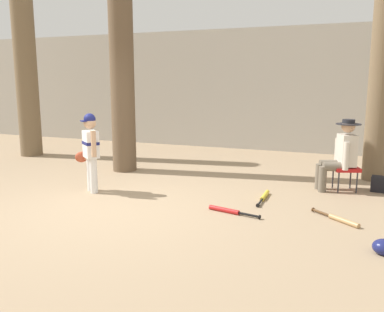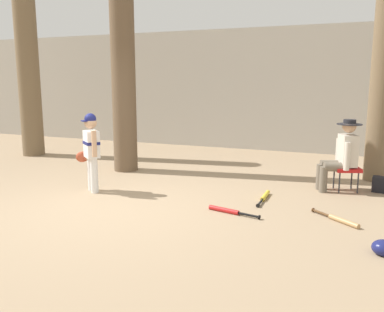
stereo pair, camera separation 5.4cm
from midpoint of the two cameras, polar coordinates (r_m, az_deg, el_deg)
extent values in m
plane|color=#9E8466|center=(6.06, -11.64, -7.26)|extent=(60.00, 60.00, 0.00)
cube|color=#ADA89E|center=(11.35, 5.23, 9.20)|extent=(18.00, 0.36, 3.18)
cylinder|color=brown|center=(8.45, -10.07, 16.29)|extent=(0.48, 0.48, 5.41)
cone|color=brown|center=(8.59, -9.50, -1.95)|extent=(0.75, 0.75, 0.29)
cylinder|color=brown|center=(8.21, 25.01, 13.41)|extent=(0.44, 0.44, 4.77)
cone|color=brown|center=(8.39, 23.77, -3.01)|extent=(0.69, 0.69, 0.26)
cylinder|color=white|center=(6.90, -13.76, -2.68)|extent=(0.12, 0.12, 0.58)
cylinder|color=white|center=(7.07, -14.16, -2.39)|extent=(0.12, 0.12, 0.58)
cube|color=white|center=(6.89, -14.15, 1.60)|extent=(0.36, 0.34, 0.44)
cube|color=navy|center=(6.89, -14.16, 1.78)|extent=(0.37, 0.36, 0.05)
sphere|color=tan|center=(6.85, -14.28, 4.50)|extent=(0.20, 0.20, 0.20)
sphere|color=navy|center=(6.84, -14.30, 5.00)|extent=(0.19, 0.19, 0.19)
cube|color=navy|center=(6.82, -15.02, 4.74)|extent=(0.17, 0.17, 0.02)
cylinder|color=tan|center=(6.65, -13.78, 1.66)|extent=(0.11, 0.11, 0.42)
cylinder|color=tan|center=(7.09, -14.89, 1.16)|extent=(0.11, 0.11, 0.40)
ellipsoid|color=#AD472D|center=(7.13, -15.33, -0.13)|extent=(0.23, 0.25, 0.18)
cube|color=red|center=(7.29, 20.40, -1.63)|extent=(0.51, 0.51, 0.06)
cylinder|color=#333338|center=(7.14, 19.54, -3.38)|extent=(0.02, 0.02, 0.38)
cylinder|color=#333338|center=(7.42, 18.84, -2.83)|extent=(0.02, 0.02, 0.38)
cylinder|color=#333338|center=(7.24, 21.81, -3.34)|extent=(0.02, 0.02, 0.38)
cylinder|color=#333338|center=(7.51, 21.03, -2.81)|extent=(0.02, 0.02, 0.38)
cylinder|color=#6B6051|center=(7.11, 17.51, -3.11)|extent=(0.13, 0.13, 0.43)
cylinder|color=#6B6051|center=(7.30, 17.09, -2.75)|extent=(0.13, 0.13, 0.43)
cylinder|color=#6B6051|center=(7.12, 19.15, -1.41)|extent=(0.43, 0.28, 0.15)
cylinder|color=#6B6051|center=(7.31, 18.69, -1.09)|extent=(0.43, 0.28, 0.15)
cube|color=beige|center=(7.23, 20.55, 0.77)|extent=(0.35, 0.42, 0.52)
cylinder|color=beige|center=(7.01, 20.48, -0.01)|extent=(0.12, 0.12, 0.46)
cylinder|color=beige|center=(7.42, 19.40, 0.60)|extent=(0.12, 0.12, 0.46)
sphere|color=tan|center=(7.18, 20.76, 3.92)|extent=(0.22, 0.22, 0.22)
cylinder|color=#232328|center=(7.18, 20.77, 4.18)|extent=(0.40, 0.40, 0.02)
cylinder|color=#232328|center=(7.17, 20.79, 4.44)|extent=(0.20, 0.20, 0.09)
cube|color=black|center=(7.48, 24.80, -3.60)|extent=(0.36, 0.22, 0.26)
cylinder|color=brown|center=(10.87, -22.54, 14.88)|extent=(0.52, 0.52, 5.62)
cone|color=brown|center=(10.97, -21.53, 0.13)|extent=(0.73, 0.73, 0.31)
cylinder|color=tan|center=(5.70, 20.15, -8.48)|extent=(0.40, 0.34, 0.07)
cylinder|color=brown|center=(5.95, 17.33, -7.54)|extent=(0.26, 0.22, 0.03)
cylinder|color=brown|center=(6.05, 16.27, -7.18)|extent=(0.05, 0.05, 0.06)
cylinder|color=yellow|center=(6.60, 9.89, -5.44)|extent=(0.08, 0.48, 0.07)
cylinder|color=black|center=(6.22, 9.20, -6.40)|extent=(0.04, 0.32, 0.03)
cylinder|color=black|center=(6.07, 8.91, -6.82)|extent=(0.06, 0.02, 0.06)
cylinder|color=red|center=(5.81, 4.22, -7.49)|extent=(0.47, 0.17, 0.07)
cylinder|color=black|center=(5.64, 7.68, -8.14)|extent=(0.31, 0.10, 0.03)
cylinder|color=black|center=(5.57, 9.13, -8.40)|extent=(0.03, 0.06, 0.06)
camera|label=1|loc=(0.03, -90.26, -0.05)|focal=38.27mm
camera|label=2|loc=(0.03, 89.74, 0.05)|focal=38.27mm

